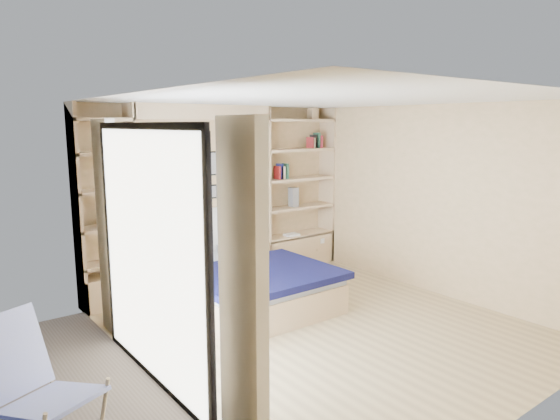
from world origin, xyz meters
TOP-DOWN VIEW (x-y plane):
  - ground at (0.00, 0.00)m, footprint 4.50×4.50m
  - room_shell at (-0.39, 1.52)m, footprint 4.50×4.50m
  - bed at (-0.28, 1.12)m, footprint 1.72×2.18m
  - photo_gallery at (-0.45, 2.22)m, footprint 1.48×0.02m
  - reading_lamps at (-0.30, 2.00)m, footprint 1.92×0.12m
  - shelf_decor at (1.17, 2.07)m, footprint 3.54×0.23m
  - deck_chair at (-2.98, -0.19)m, footprint 0.84×1.03m

SIDE VIEW (x-z plane):
  - ground at x=0.00m, z-range 0.00..0.00m
  - bed at x=-0.28m, z-range -0.26..0.81m
  - deck_chair at x=-2.98m, z-range -0.02..0.88m
  - room_shell at x=-0.39m, z-range -1.17..3.33m
  - reading_lamps at x=-0.30m, z-range 1.03..1.17m
  - photo_gallery at x=-0.45m, z-range 1.19..2.01m
  - shelf_decor at x=1.17m, z-range 0.69..2.72m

